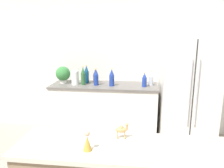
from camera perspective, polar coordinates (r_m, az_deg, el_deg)
The scene contains 14 objects.
wall_back at distance 3.86m, azimuth 5.98°, elevation 5.87°, with size 8.00×0.06×2.55m.
back_counter at distance 3.77m, azimuth -1.95°, elevation -6.94°, with size 1.76×0.63×0.93m.
refrigerator at distance 3.63m, azimuth 19.09°, elevation -1.97°, with size 0.82×0.73×1.72m.
potted_plant at distance 3.80m, azimuth -12.68°, elevation 2.55°, with size 0.24×0.24×0.28m.
paper_towel_roll at distance 3.66m, azimuth -9.62°, elevation 1.65°, with size 0.12×0.12×0.23m.
back_bottle_0 at distance 3.62m, azimuth -7.55°, elevation 2.10°, with size 0.07×0.07×0.31m.
back_bottle_1 at distance 3.74m, azimuth -4.42°, elevation 2.02°, with size 0.07×0.07×0.24m.
back_bottle_2 at distance 3.75m, azimuth -6.66°, elevation 2.52°, with size 0.08×0.08×0.31m.
back_bottle_3 at distance 3.49m, azimuth 8.46°, elevation 1.06°, with size 0.07×0.07×0.23m.
back_bottle_4 at distance 3.56m, azimuth -4.21°, elevation 1.75°, with size 0.08×0.08×0.28m.
back_bottle_5 at distance 3.50m, azimuth -0.07°, elevation 1.65°, with size 0.08×0.08×0.28m.
back_bottle_6 at distance 3.59m, azimuth 10.20°, elevation 1.39°, with size 0.08×0.08×0.24m.
camel_figurine at distance 1.69m, azimuth 2.54°, elevation -11.78°, with size 0.10×0.05×0.12m.
wise_man_figurine_blue at distance 1.54m, azimuth -6.47°, elevation -14.82°, with size 0.06×0.06×0.15m.
Camera 1 is at (0.06, -1.10, 1.77)m, focal length 35.00 mm.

